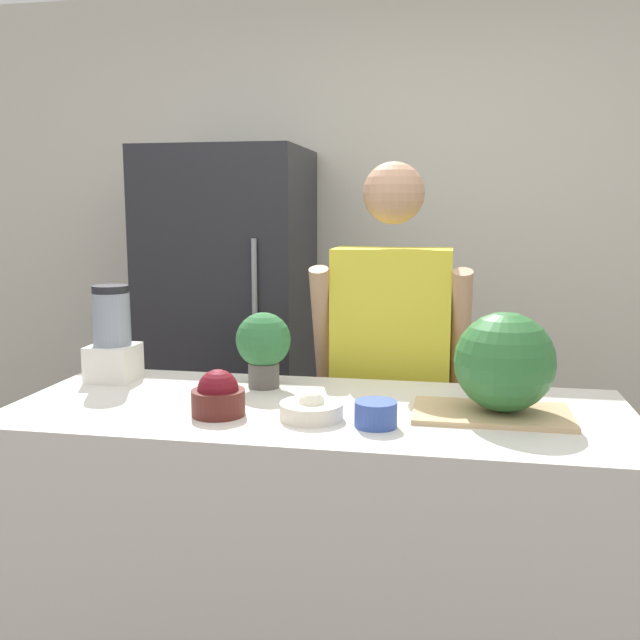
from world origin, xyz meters
The scene contains 11 objects.
wall_back centered at (0.00, 2.06, 1.30)m, with size 8.00×0.06×2.60m.
counter_island centered at (0.00, 0.36, 0.48)m, with size 1.79×0.73×0.95m.
refrigerator centered at (-0.69, 1.68, 0.90)m, with size 0.74×0.68×1.80m.
person centered at (0.16, 0.94, 0.87)m, with size 0.56×0.27×1.69m.
cutting_board centered at (0.49, 0.36, 0.96)m, with size 0.43×0.25×0.01m.
watermelon centered at (0.52, 0.37, 1.11)m, with size 0.28×0.28×0.28m.
bowl_cherries centered at (-0.26, 0.23, 1.01)m, with size 0.15×0.15×0.13m.
bowl_cream centered at (0.01, 0.24, 0.98)m, with size 0.17×0.17×0.08m.
bowl_small_blue centered at (0.19, 0.21, 0.99)m, with size 0.11×0.11×0.07m.
blender centered at (-0.73, 0.56, 1.10)m, with size 0.15×0.15×0.32m.
potted_plant centered at (-0.21, 0.56, 1.09)m, with size 0.18×0.18×0.24m.
Camera 1 is at (0.38, -1.60, 1.53)m, focal length 40.00 mm.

